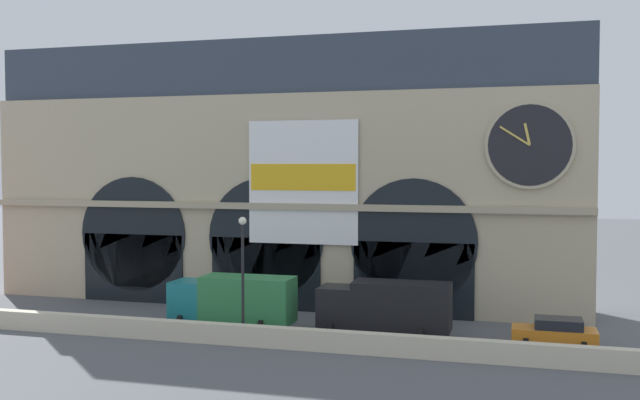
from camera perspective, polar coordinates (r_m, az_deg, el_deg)
ground_plane at (r=45.28m, az=-6.45°, el=-9.68°), size 200.00×200.00×0.00m
quay_parapet_wall at (r=40.97m, az=-8.95°, el=-10.23°), size 90.00×0.70×1.10m
station_building at (r=51.35m, az=-3.27°, el=1.84°), size 41.95×5.63×18.38m
box_truck_center at (r=44.11m, az=-6.78°, el=-7.76°), size 7.50×2.91×3.12m
box_truck_mideast at (r=41.90m, az=5.19°, el=-8.31°), size 7.50×2.91×3.12m
car_east at (r=41.47m, az=17.96°, el=-9.82°), size 4.40×2.22×1.55m
street_lamp_quayside at (r=40.28m, az=-6.08°, el=-4.86°), size 0.44×0.44×6.90m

